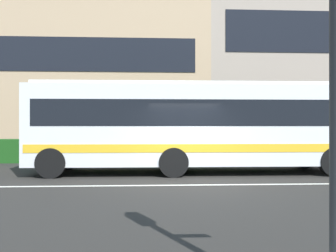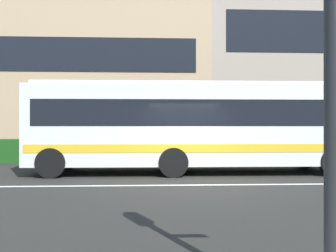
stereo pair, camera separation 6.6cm
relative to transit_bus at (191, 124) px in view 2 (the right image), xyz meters
name	(u,v)px [view 2 (the right image)]	position (x,y,z in m)	size (l,w,h in m)	color
ground_plane	(191,185)	(-0.31, -2.66, -1.80)	(160.00, 160.00, 0.00)	#282624
lane_centre_line	(191,185)	(-0.31, -2.66, -1.80)	(60.00, 0.16, 0.01)	silver
hedge_row_far	(99,150)	(-4.01, 4.05, -1.26)	(18.14, 1.10, 1.09)	#1A4C18
apartment_block_left	(36,79)	(-10.39, 13.88, 3.53)	(25.42, 10.47, 10.66)	tan
transit_bus	(191,124)	(0.00, 0.00, 0.00)	(11.61, 2.61, 3.27)	silver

